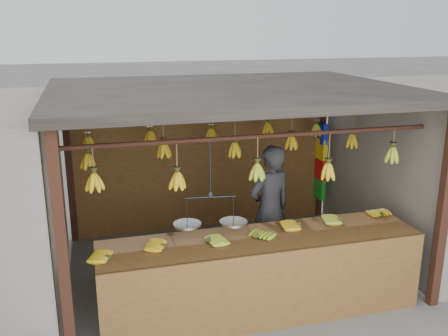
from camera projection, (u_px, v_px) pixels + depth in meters
name	position (u px, v px, depth m)	size (l,w,h in m)	color
ground	(230.00, 267.00, 6.67)	(80.00, 80.00, 0.00)	#5B5B57
stall	(223.00, 117.00, 6.43)	(4.30, 3.30, 2.40)	black
counter	(265.00, 259.00, 5.34)	(3.52, 0.80, 0.96)	brown
hanging_bananas	(230.00, 150.00, 6.21)	(3.58, 2.22, 0.39)	#C09814
balance_scale	(210.00, 219.00, 5.30)	(0.78, 0.36, 0.93)	black
vendor	(270.00, 210.00, 6.37)	(0.62, 0.41, 1.70)	#262628
bag_bundles	(321.00, 160.00, 8.15)	(0.08, 0.26, 1.28)	#1426BF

